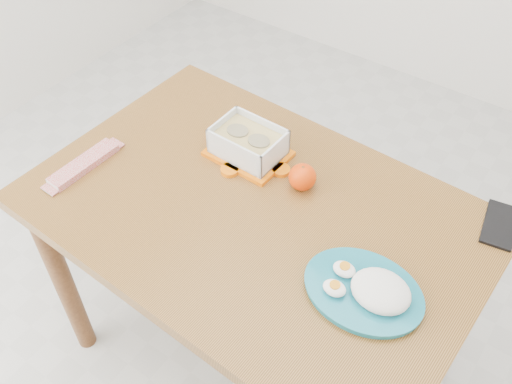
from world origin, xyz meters
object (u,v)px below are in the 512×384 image
Objects in this scene: orange_fruit at (302,177)px; smartphone at (500,225)px; rice_plate at (369,289)px; dining_table at (256,236)px; food_container at (248,143)px.

orange_fruit is 0.48× the size of smartphone.
orange_fruit is 0.49m from smartphone.
rice_plate reaches higher than smartphone.
dining_table is 0.20m from orange_fruit.
orange_fruit is 0.26× the size of rice_plate.
dining_table is at bearing -47.25° from food_container.
smartphone is at bearing 63.21° from rice_plate.
food_container is 0.19m from orange_fruit.
food_container is (-0.13, 0.15, 0.15)m from dining_table.
smartphone is (0.17, 0.36, -0.02)m from rice_plate.
rice_plate is at bearing -8.91° from dining_table.
rice_plate is 1.85× the size of smartphone.
food_container is 0.77× the size of rice_plate.
smartphone is (0.46, 0.16, -0.03)m from orange_fruit.
orange_fruit reaches higher than smartphone.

